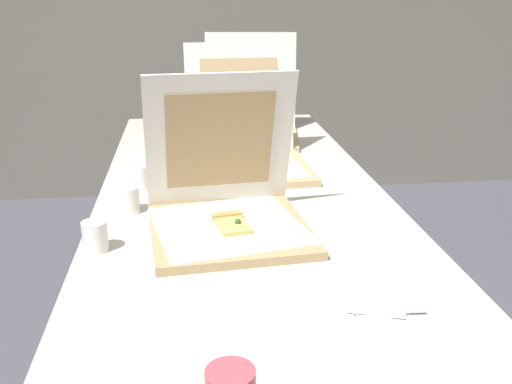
{
  "coord_description": "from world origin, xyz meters",
  "views": [
    {
      "loc": [
        -0.16,
        -1.04,
        1.34
      ],
      "look_at": [
        0.02,
        0.44,
        0.81
      ],
      "focal_mm": 40.59,
      "sensor_mm": 36.0,
      "label": 1
    }
  ],
  "objects_px": {
    "pizza_box_middle": "(247,151)",
    "napkin_pile": "(378,298)",
    "pizza_box_back": "(249,123)",
    "cup_white_mid": "(140,177)",
    "pizza_box_front": "(227,209)",
    "cup_white_near_left": "(95,236)",
    "table": "(243,208)",
    "cup_white_near_center": "(129,200)"
  },
  "relations": [
    {
      "from": "pizza_box_front",
      "to": "table",
      "type": "bearing_deg",
      "value": 71.2
    },
    {
      "from": "pizza_box_middle",
      "to": "pizza_box_back",
      "type": "xyz_separation_m",
      "value": [
        0.05,
        0.42,
        0.0
      ]
    },
    {
      "from": "cup_white_near_center",
      "to": "cup_white_mid",
      "type": "distance_m",
      "value": 0.2
    },
    {
      "from": "pizza_box_front",
      "to": "cup_white_near_center",
      "type": "relative_size",
      "value": 5.78
    },
    {
      "from": "pizza_box_middle",
      "to": "napkin_pile",
      "type": "xyz_separation_m",
      "value": [
        0.16,
        -0.92,
        -0.05
      ]
    },
    {
      "from": "pizza_box_middle",
      "to": "napkin_pile",
      "type": "distance_m",
      "value": 0.94
    },
    {
      "from": "pizza_box_front",
      "to": "cup_white_near_left",
      "type": "xyz_separation_m",
      "value": [
        -0.32,
        -0.09,
        -0.02
      ]
    },
    {
      "from": "pizza_box_front",
      "to": "pizza_box_back",
      "type": "height_order",
      "value": "pizza_box_back"
    },
    {
      "from": "table",
      "to": "napkin_pile",
      "type": "distance_m",
      "value": 0.7
    },
    {
      "from": "table",
      "to": "napkin_pile",
      "type": "xyz_separation_m",
      "value": [
        0.2,
        -0.66,
        0.05
      ]
    },
    {
      "from": "pizza_box_middle",
      "to": "pizza_box_front",
      "type": "bearing_deg",
      "value": -104.07
    },
    {
      "from": "pizza_box_front",
      "to": "napkin_pile",
      "type": "height_order",
      "value": "pizza_box_front"
    },
    {
      "from": "cup_white_near_center",
      "to": "cup_white_near_left",
      "type": "relative_size",
      "value": 1.0
    },
    {
      "from": "cup_white_mid",
      "to": "napkin_pile",
      "type": "relative_size",
      "value": 0.43
    },
    {
      "from": "pizza_box_front",
      "to": "pizza_box_middle",
      "type": "bearing_deg",
      "value": 73.52
    },
    {
      "from": "pizza_box_back",
      "to": "cup_white_mid",
      "type": "relative_size",
      "value": 6.63
    },
    {
      "from": "cup_white_near_center",
      "to": "napkin_pile",
      "type": "xyz_separation_m",
      "value": [
        0.53,
        -0.54,
        -0.03
      ]
    },
    {
      "from": "table",
      "to": "pizza_box_front",
      "type": "bearing_deg",
      "value": -103.64
    },
    {
      "from": "pizza_box_back",
      "to": "napkin_pile",
      "type": "bearing_deg",
      "value": -77.32
    },
    {
      "from": "pizza_box_back",
      "to": "table",
      "type": "bearing_deg",
      "value": -89.9
    },
    {
      "from": "pizza_box_middle",
      "to": "napkin_pile",
      "type": "height_order",
      "value": "pizza_box_middle"
    },
    {
      "from": "table",
      "to": "pizza_box_front",
      "type": "relative_size",
      "value": 5.15
    },
    {
      "from": "pizza_box_front",
      "to": "napkin_pile",
      "type": "xyz_separation_m",
      "value": [
        0.27,
        -0.39,
        -0.05
      ]
    },
    {
      "from": "cup_white_mid",
      "to": "napkin_pile",
      "type": "bearing_deg",
      "value": -55.28
    },
    {
      "from": "pizza_box_middle",
      "to": "napkin_pile",
      "type": "relative_size",
      "value": 2.86
    },
    {
      "from": "pizza_box_middle",
      "to": "cup_white_near_left",
      "type": "height_order",
      "value": "pizza_box_middle"
    },
    {
      "from": "pizza_box_middle",
      "to": "cup_white_near_left",
      "type": "bearing_deg",
      "value": -127.09
    },
    {
      "from": "pizza_box_back",
      "to": "cup_white_near_center",
      "type": "distance_m",
      "value": 0.91
    },
    {
      "from": "cup_white_near_center",
      "to": "cup_white_near_left",
      "type": "distance_m",
      "value": 0.25
    },
    {
      "from": "table",
      "to": "cup_white_near_left",
      "type": "xyz_separation_m",
      "value": [
        -0.39,
        -0.36,
        0.09
      ]
    },
    {
      "from": "pizza_box_front",
      "to": "pizza_box_back",
      "type": "xyz_separation_m",
      "value": [
        0.16,
        0.96,
        0.0
      ]
    },
    {
      "from": "table",
      "to": "pizza_box_middle",
      "type": "height_order",
      "value": "pizza_box_middle"
    },
    {
      "from": "pizza_box_back",
      "to": "napkin_pile",
      "type": "distance_m",
      "value": 1.35
    },
    {
      "from": "table",
      "to": "cup_white_near_left",
      "type": "bearing_deg",
      "value": -136.72
    },
    {
      "from": "table",
      "to": "pizza_box_middle",
      "type": "xyz_separation_m",
      "value": [
        0.04,
        0.26,
        0.11
      ]
    },
    {
      "from": "cup_white_mid",
      "to": "table",
      "type": "bearing_deg",
      "value": -14.13
    },
    {
      "from": "table",
      "to": "cup_white_mid",
      "type": "bearing_deg",
      "value": 165.87
    },
    {
      "from": "pizza_box_front",
      "to": "pizza_box_middle",
      "type": "xyz_separation_m",
      "value": [
        0.11,
        0.54,
        0.0
      ]
    },
    {
      "from": "cup_white_mid",
      "to": "napkin_pile",
      "type": "height_order",
      "value": "cup_white_mid"
    },
    {
      "from": "pizza_box_front",
      "to": "cup_white_mid",
      "type": "xyz_separation_m",
      "value": [
        -0.24,
        0.35,
        -0.02
      ]
    },
    {
      "from": "pizza_box_front",
      "to": "napkin_pile",
      "type": "distance_m",
      "value": 0.48
    },
    {
      "from": "cup_white_near_left",
      "to": "pizza_box_front",
      "type": "bearing_deg",
      "value": 15.27
    }
  ]
}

